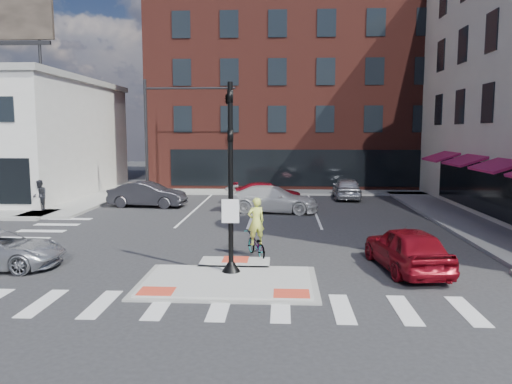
# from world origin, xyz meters

# --- Properties ---
(ground) EXTENTS (120.00, 120.00, 0.00)m
(ground) POSITION_xyz_m (0.00, 0.00, 0.00)
(ground) COLOR #28282B
(ground) RESTS_ON ground
(refuge_island) EXTENTS (5.40, 4.65, 0.13)m
(refuge_island) POSITION_xyz_m (0.00, -0.26, 0.05)
(refuge_island) COLOR gray
(refuge_island) RESTS_ON ground
(sidewalk_e) EXTENTS (3.00, 24.00, 0.15)m
(sidewalk_e) POSITION_xyz_m (10.80, 10.00, 0.07)
(sidewalk_e) COLOR gray
(sidewalk_e) RESTS_ON ground
(sidewalk_n) EXTENTS (26.00, 3.00, 0.15)m
(sidewalk_n) POSITION_xyz_m (3.00, 22.00, 0.07)
(sidewalk_n) COLOR gray
(sidewalk_n) RESTS_ON ground
(building_n) EXTENTS (24.40, 18.40, 15.50)m
(building_n) POSITION_xyz_m (3.00, 31.99, 7.80)
(building_n) COLOR #53201A
(building_n) RESTS_ON ground
(building_far_left) EXTENTS (10.00, 12.00, 10.00)m
(building_far_left) POSITION_xyz_m (-4.00, 52.00, 5.00)
(building_far_left) COLOR slate
(building_far_left) RESTS_ON ground
(building_far_right) EXTENTS (12.00, 12.00, 12.00)m
(building_far_right) POSITION_xyz_m (9.00, 54.00, 6.00)
(building_far_right) COLOR brown
(building_far_right) RESTS_ON ground
(signal_pole) EXTENTS (0.60, 0.60, 5.98)m
(signal_pole) POSITION_xyz_m (0.00, 0.40, 2.36)
(signal_pole) COLOR black
(signal_pole) RESTS_ON refuge_island
(mast_arm_signal) EXTENTS (6.10, 2.24, 8.00)m
(mast_arm_signal) POSITION_xyz_m (-3.47, 18.00, 6.21)
(mast_arm_signal) COLOR black
(mast_arm_signal) RESTS_ON ground
(red_sedan) EXTENTS (2.38, 4.60, 1.50)m
(red_sedan) POSITION_xyz_m (5.74, 1.23, 0.75)
(red_sedan) COLOR maroon
(red_sedan) RESTS_ON ground
(white_pickup) EXTENTS (5.38, 2.77, 1.49)m
(white_pickup) POSITION_xyz_m (1.09, 13.00, 0.75)
(white_pickup) COLOR silver
(white_pickup) RESTS_ON ground
(bg_car_dark) EXTENTS (4.77, 2.07, 1.53)m
(bg_car_dark) POSITION_xyz_m (-6.58, 14.60, 0.76)
(bg_car_dark) COLOR #26262B
(bg_car_dark) RESTS_ON ground
(bg_car_silver) EXTENTS (1.93, 4.43, 1.49)m
(bg_car_silver) POSITION_xyz_m (6.01, 18.83, 0.74)
(bg_car_silver) COLOR #B2B4BA
(bg_car_silver) RESTS_ON ground
(bg_car_red) EXTENTS (4.51, 1.86, 1.30)m
(bg_car_red) POSITION_xyz_m (0.66, 16.66, 0.65)
(bg_car_red) COLOR maroon
(bg_car_red) RESTS_ON ground
(cyclist) EXTENTS (1.22, 1.84, 2.20)m
(cyclist) POSITION_xyz_m (0.67, 2.80, 0.74)
(cyclist) COLOR #3F3F44
(cyclist) RESTS_ON ground
(pedestrian_a) EXTENTS (1.07, 1.04, 1.73)m
(pedestrian_a) POSITION_xyz_m (-12.00, 12.00, 1.02)
(pedestrian_a) COLOR black
(pedestrian_a) RESTS_ON sidewalk_nw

